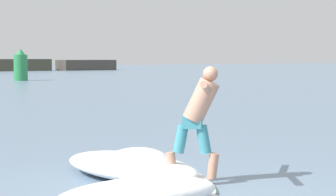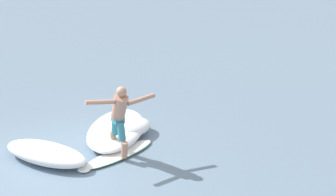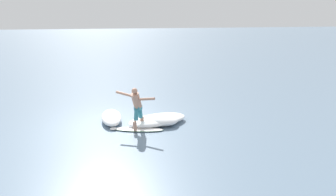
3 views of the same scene
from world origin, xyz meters
name	(u,v)px [view 1 (image 1 of 3)]	position (x,y,z in m)	size (l,w,h in m)	color
surfboard	(193,182)	(0.89, 0.77, 0.04)	(1.06, 1.95, 0.21)	white
surfer	(199,113)	(0.98, 0.75, 0.96)	(0.98, 1.24, 1.52)	tan
channel_marker_buoy	(21,66)	(7.35, 34.53, 1.04)	(0.97, 0.97, 2.28)	#288447
wave_foam_at_tail	(137,162)	(0.51, 1.69, 0.19)	(1.50, 1.63, 0.38)	white
wave_foam_at_nose	(138,195)	(-0.32, -0.03, 0.18)	(1.99, 0.86, 0.37)	white
wave_foam_beside	(130,166)	(0.37, 1.63, 0.16)	(1.87, 2.61, 0.31)	white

